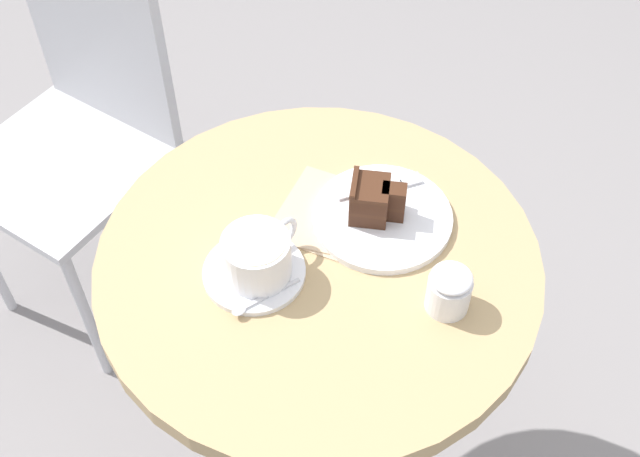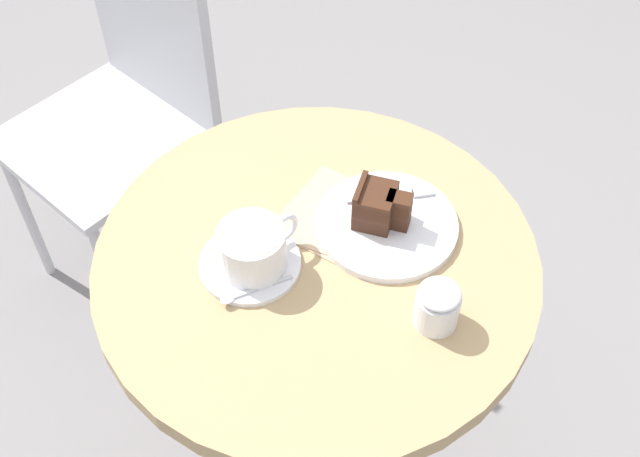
% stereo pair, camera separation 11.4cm
% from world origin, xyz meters
% --- Properties ---
extents(cafe_table, '(0.65, 0.65, 0.74)m').
position_xyz_m(cafe_table, '(0.00, 0.00, 0.61)').
color(cafe_table, tan).
rests_on(cafe_table, ground).
extents(saucer, '(0.15, 0.15, 0.01)m').
position_xyz_m(saucer, '(-0.08, 0.05, 0.75)').
color(saucer, white).
rests_on(saucer, cafe_table).
extents(coffee_cup, '(0.13, 0.10, 0.07)m').
position_xyz_m(coffee_cup, '(-0.08, 0.04, 0.79)').
color(coffee_cup, white).
rests_on(coffee_cup, saucer).
extents(teaspoon, '(0.10, 0.04, 0.00)m').
position_xyz_m(teaspoon, '(-0.12, 0.01, 0.75)').
color(teaspoon, silver).
rests_on(teaspoon, saucer).
extents(cake_plate, '(0.21, 0.21, 0.01)m').
position_xyz_m(cake_plate, '(0.12, -0.03, 0.75)').
color(cake_plate, white).
rests_on(cake_plate, cafe_table).
extents(cake_slice, '(0.08, 0.09, 0.07)m').
position_xyz_m(cake_slice, '(0.11, -0.01, 0.78)').
color(cake_slice, '#422619').
rests_on(cake_slice, cake_plate).
extents(fork, '(0.12, 0.08, 0.00)m').
position_xyz_m(fork, '(0.17, -0.00, 0.76)').
color(fork, silver).
rests_on(fork, cake_plate).
extents(napkin, '(0.20, 0.21, 0.00)m').
position_xyz_m(napkin, '(0.08, 0.02, 0.74)').
color(napkin, tan).
rests_on(napkin, cafe_table).
extents(cafe_chair, '(0.42, 0.42, 0.95)m').
position_xyz_m(cafe_chair, '(0.10, 0.73, 0.56)').
color(cafe_chair, '#BCBCC1').
rests_on(cafe_chair, ground).
extents(sugar_pot, '(0.06, 0.06, 0.07)m').
position_xyz_m(sugar_pot, '(0.05, -0.19, 0.78)').
color(sugar_pot, white).
rests_on(sugar_pot, cafe_table).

